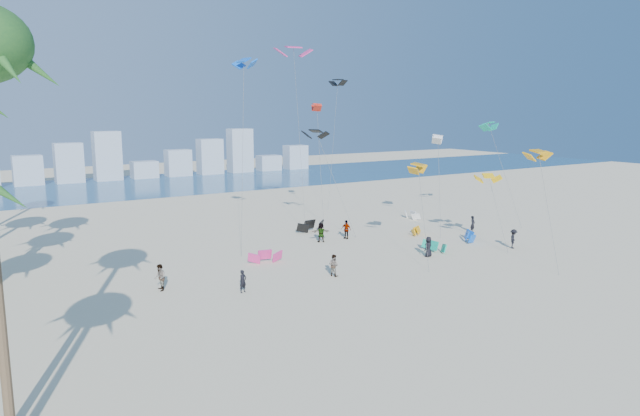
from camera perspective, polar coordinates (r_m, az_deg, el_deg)
ground at (r=32.02m, az=11.04°, el=-12.59°), size 220.00×220.00×0.00m
ocean at (r=96.40m, az=-19.64°, el=1.94°), size 220.00×220.00×0.00m
kitesurfer_near at (r=39.10m, az=-7.60°, el=-7.17°), size 0.64×0.52×1.53m
kitesurfer_mid at (r=42.48m, az=1.35°, el=-5.65°), size 0.86×0.96×1.62m
kitesurfers_far at (r=49.92m, az=4.63°, el=-3.28°), size 32.59×12.20×1.81m
grounded_kites at (r=54.80m, az=5.28°, el=-2.57°), size 24.53×15.41×1.04m
flying_kites at (r=57.35m, az=5.68°, el=9.80°), size 31.58×36.68×18.68m
distant_skyline at (r=105.58m, az=-21.57°, el=4.14°), size 85.00×3.00×8.40m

